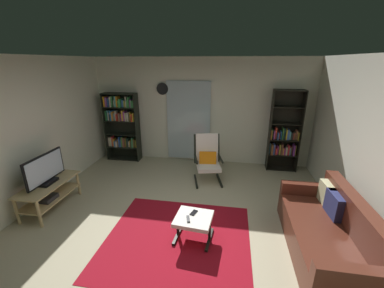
{
  "coord_description": "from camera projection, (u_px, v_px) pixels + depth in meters",
  "views": [
    {
      "loc": [
        0.77,
        -3.01,
        2.5
      ],
      "look_at": [
        0.08,
        1.14,
        1.04
      ],
      "focal_mm": 22.52,
      "sensor_mm": 36.0,
      "label": 1
    }
  ],
  "objects": [
    {
      "name": "wall_clock",
      "position": [
        162.0,
        89.0,
        5.92
      ],
      "size": [
        0.29,
        0.03,
        0.29
      ],
      "color": "silver"
    },
    {
      "name": "wall_back",
      "position": [
        201.0,
        112.0,
        6.02
      ],
      "size": [
        5.6,
        0.06,
        2.6
      ],
      "primitive_type": "cube",
      "color": "silver",
      "rests_on": "ground"
    },
    {
      "name": "television",
      "position": [
        45.0,
        170.0,
        4.09
      ],
      "size": [
        0.2,
        0.85,
        0.53
      ],
      "color": "black",
      "rests_on": "tv_stand"
    },
    {
      "name": "bookshelf_near_sofa",
      "position": [
        284.0,
        135.0,
        5.64
      ],
      "size": [
        0.69,
        0.3,
        1.9
      ],
      "color": "black",
      "rests_on": "ground"
    },
    {
      "name": "glass_door_panel",
      "position": [
        188.0,
        121.0,
        6.08
      ],
      "size": [
        1.1,
        0.01,
        2.0
      ],
      "primitive_type": "cube",
      "color": "silver"
    },
    {
      "name": "cell_phone",
      "position": [
        194.0,
        213.0,
        3.56
      ],
      "size": [
        0.11,
        0.15,
        0.01
      ],
      "primitive_type": "cube",
      "rotation": [
        0.0,
        0.0,
        -0.34
      ],
      "color": "black",
      "rests_on": "ottoman"
    },
    {
      "name": "bookshelf_near_tv",
      "position": [
        122.0,
        123.0,
        6.2
      ],
      "size": [
        0.86,
        0.3,
        1.75
      ],
      "color": "black",
      "rests_on": "ground"
    },
    {
      "name": "tv_stand",
      "position": [
        49.0,
        192.0,
        4.21
      ],
      "size": [
        0.5,
        1.11,
        0.49
      ],
      "color": "tan",
      "rests_on": "ground"
    },
    {
      "name": "ground_plane",
      "position": [
        175.0,
        231.0,
        3.74
      ],
      "size": [
        7.02,
        7.02,
        0.0
      ],
      "primitive_type": "plane",
      "color": "tan"
    },
    {
      "name": "area_rug",
      "position": [
        178.0,
        239.0,
        3.56
      ],
      "size": [
        2.11,
        1.92,
        0.01
      ],
      "primitive_type": "cube",
      "color": "maroon",
      "rests_on": "ground"
    },
    {
      "name": "wall_left",
      "position": [
        4.0,
        142.0,
        3.74
      ],
      "size": [
        0.06,
        6.0,
        2.6
      ],
      "primitive_type": "cube",
      "color": "silver",
      "rests_on": "ground"
    },
    {
      "name": "lounge_armchair",
      "position": [
        208.0,
        157.0,
        5.19
      ],
      "size": [
        0.7,
        0.76,
        1.02
      ],
      "color": "black",
      "rests_on": "ground"
    },
    {
      "name": "ottoman",
      "position": [
        194.0,
        221.0,
        3.49
      ],
      "size": [
        0.56,
        0.53,
        0.37
      ],
      "color": "white",
      "rests_on": "ground"
    },
    {
      "name": "leather_sofa",
      "position": [
        329.0,
        234.0,
        3.23
      ],
      "size": [
        0.85,
        1.87,
        0.83
      ],
      "color": "#542519",
      "rests_on": "ground"
    },
    {
      "name": "tv_remote",
      "position": [
        188.0,
        219.0,
        3.41
      ],
      "size": [
        0.08,
        0.15,
        0.02
      ],
      "primitive_type": "cube",
      "rotation": [
        0.0,
        0.0,
        0.26
      ],
      "color": "black",
      "rests_on": "ottoman"
    }
  ]
}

